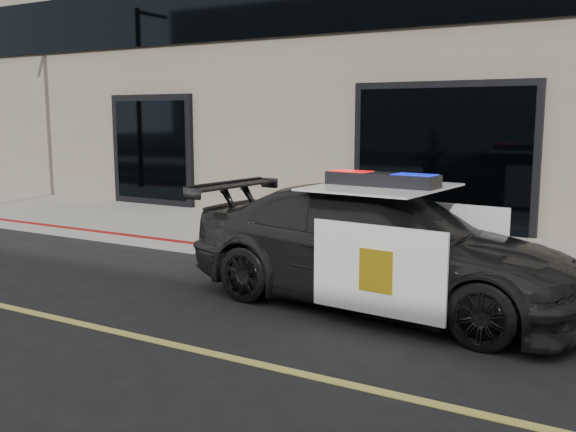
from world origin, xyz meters
The scene contains 4 objects.
ground centered at (0.00, 0.00, 0.00)m, with size 120.00×120.00×0.00m, color black.
sidewalk_n centered at (0.00, 5.25, 0.07)m, with size 60.00×3.50×0.15m, color gray.
police_car centered at (-0.33, 2.35, 0.71)m, with size 2.76×5.17×1.59m.
fire_hydrant centered at (-2.70, 4.15, 0.52)m, with size 0.36×0.50×0.79m.
Camera 1 is at (2.47, -4.68, 2.23)m, focal length 40.00 mm.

